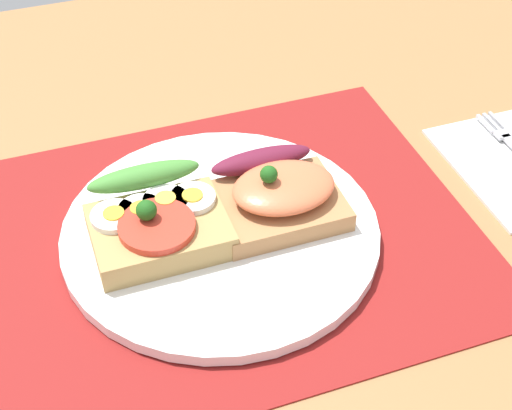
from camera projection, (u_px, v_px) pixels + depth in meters
ground_plane at (222, 253)px, 62.38cm from camera, size 120.00×90.00×3.20cm
placemat at (221, 238)px, 61.21cm from camera, size 40.55×32.36×0.30cm
plate at (221, 232)px, 60.77cm from camera, size 25.31×25.31×1.01cm
sandwich_egg_tomato at (156, 219)px, 58.75cm from camera, size 10.34×9.33×4.38cm
sandwich_salmon at (278, 194)px, 60.71cm from camera, size 10.13×9.35×5.06cm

